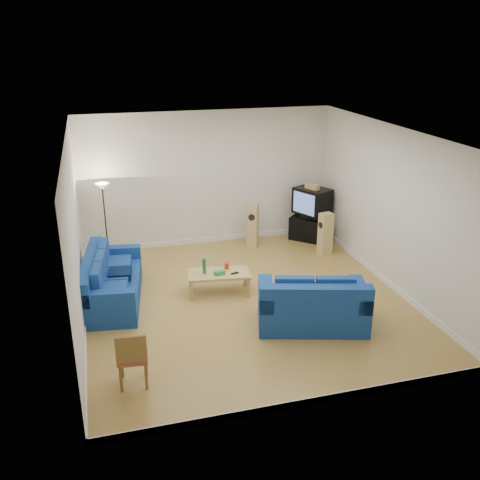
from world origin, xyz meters
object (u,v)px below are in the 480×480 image
object	(u,v)px
sofa_loveseat	(313,308)
tv_stand	(310,229)
sofa_three_seat	(109,285)
television	(312,201)
coffee_table	(219,275)

from	to	relation	value
sofa_loveseat	tv_stand	world-z (taller)	sofa_loveseat
sofa_three_seat	television	distance (m)	5.41
sofa_three_seat	television	world-z (taller)	television
sofa_three_seat	coffee_table	world-z (taller)	sofa_three_seat
coffee_table	sofa_loveseat	bearing A→B (deg)	-53.08
tv_stand	television	distance (m)	0.72
sofa_three_seat	tv_stand	xyz separation A→B (m)	(4.96, 1.99, -0.04)
coffee_table	television	size ratio (longest dim) A/B	1.28
coffee_table	television	xyz separation A→B (m)	(2.89, 2.25, 0.62)
sofa_three_seat	tv_stand	bearing A→B (deg)	119.75
television	coffee_table	bearing A→B (deg)	-78.37
sofa_three_seat	television	bearing A→B (deg)	119.72
sofa_three_seat	coffee_table	bearing A→B (deg)	90.86
sofa_loveseat	television	world-z (taller)	television
sofa_loveseat	television	distance (m)	4.32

